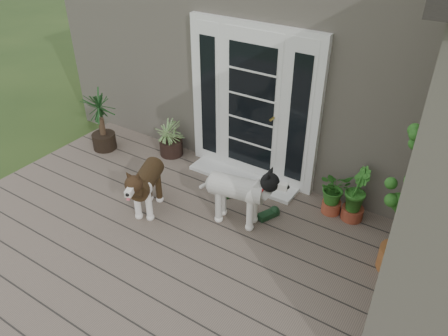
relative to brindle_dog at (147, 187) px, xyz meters
The scene contains 14 objects.
deck 1.22m from the brindle_dog, 41.46° to the right, with size 6.20×4.60×0.12m, color #6B5B4C.
house_main 3.75m from the brindle_dog, 76.19° to the left, with size 7.40×4.00×3.10m, color #665E54.
door_unit 1.74m from the brindle_dog, 65.45° to the left, with size 1.90×0.14×2.15m, color white.
door_step 1.44m from the brindle_dog, 62.06° to the left, with size 1.60×0.40×0.05m, color white.
brindle_dog is the anchor object (origin of this frame).
white_dog 1.14m from the brindle_dog, 20.91° to the left, with size 0.38×0.89×0.74m, color white, non-canonical shape.
spider_plant 1.39m from the brindle_dog, 116.98° to the left, with size 0.59×0.59×0.63m, color #7E995E, non-canonical shape.
yucca 1.83m from the brindle_dog, 153.63° to the left, with size 0.69×0.69×1.00m, color black, non-canonical shape.
herb_a 2.33m from the brindle_dog, 31.76° to the left, with size 0.39×0.39×0.50m, color #164E18.
herb_b 2.56m from the brindle_dog, 28.97° to the left, with size 0.35×0.35×0.52m, color #17511C.
herb_c 3.29m from the brindle_dog, 20.69° to the left, with size 0.34×0.34×0.53m, color #175318.
sapling 3.05m from the brindle_dog, 12.64° to the left, with size 0.57×0.57×1.92m, color #194E16, non-canonical shape.
clog_left 1.11m from the brindle_dog, 52.30° to the left, with size 0.15×0.31×0.09m, color black, non-canonical shape.
clog_right 1.55m from the brindle_dog, 27.00° to the left, with size 0.15×0.33×0.10m, color #14341B, non-canonical shape.
Camera 1 is at (2.36, -2.04, 3.62)m, focal length 34.90 mm.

